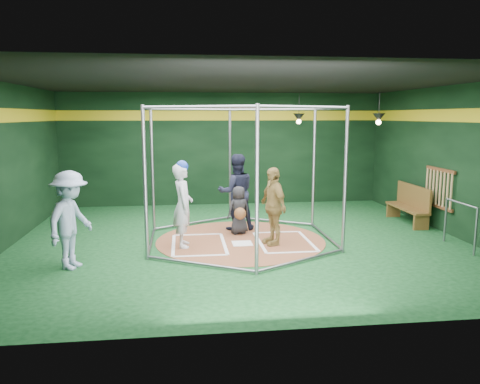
{
  "coord_description": "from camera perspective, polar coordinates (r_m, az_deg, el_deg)",
  "views": [
    {
      "loc": [
        -1.27,
        -10.18,
        2.79
      ],
      "look_at": [
        0.0,
        0.1,
        1.1
      ],
      "focal_mm": 35.0,
      "sensor_mm": 36.0,
      "label": 1
    }
  ],
  "objects": [
    {
      "name": "batter_box_right",
      "position": [
        10.55,
        5.39,
        -6.02
      ],
      "size": [
        1.17,
        1.77,
        0.01
      ],
      "color": "white",
      "rests_on": "clay_disc"
    },
    {
      "name": "batting_cage",
      "position": [
        10.34,
        0.07,
        2.1
      ],
      "size": [
        4.05,
        4.67,
        3.0
      ],
      "color": "gray",
      "rests_on": "ground"
    },
    {
      "name": "catcher_figure",
      "position": [
        11.07,
        -0.14,
        -2.24
      ],
      "size": [
        0.65,
        0.66,
        1.15
      ],
      "color": "black",
      "rests_on": "clay_disc"
    },
    {
      "name": "home_plate",
      "position": [
        10.34,
        0.27,
        -6.29
      ],
      "size": [
        0.43,
        0.43,
        0.01
      ],
      "primitive_type": "cube",
      "color": "white",
      "rests_on": "clay_disc"
    },
    {
      "name": "steel_railing",
      "position": [
        10.94,
        25.29,
        -2.84
      ],
      "size": [
        0.05,
        1.15,
        0.99
      ],
      "color": "gray",
      "rests_on": "ground"
    },
    {
      "name": "batter_figure",
      "position": [
        10.02,
        -6.99,
        -1.48
      ],
      "size": [
        0.45,
        0.67,
        1.86
      ],
      "color": "silver",
      "rests_on": "clay_disc"
    },
    {
      "name": "pendant_lamp_far",
      "position": [
        13.27,
        16.55,
        8.68
      ],
      "size": [
        0.34,
        0.34,
        0.9
      ],
      "color": "black",
      "rests_on": "room_shell"
    },
    {
      "name": "pendant_lamp_near",
      "position": [
        14.21,
        7.18,
        9.0
      ],
      "size": [
        0.34,
        0.34,
        0.9
      ],
      "color": "black",
      "rests_on": "room_shell"
    },
    {
      "name": "batter_box_left",
      "position": [
        10.31,
        -5.04,
        -6.37
      ],
      "size": [
        1.17,
        1.77,
        0.01
      ],
      "color": "white",
      "rests_on": "clay_disc"
    },
    {
      "name": "visitor_leopard",
      "position": [
        10.17,
        4.04,
        -1.71
      ],
      "size": [
        0.68,
        1.07,
        1.69
      ],
      "primitive_type": "imported",
      "rotation": [
        0.0,
        0.0,
        -1.28
      ],
      "color": "tan",
      "rests_on": "clay_disc"
    },
    {
      "name": "clay_disc",
      "position": [
        10.63,
        0.07,
        -5.92
      ],
      "size": [
        3.8,
        3.8,
        0.01
      ],
      "primitive_type": "cylinder",
      "color": "brown",
      "rests_on": "ground"
    },
    {
      "name": "dugout_bench",
      "position": [
        13.03,
        20.01,
        -1.36
      ],
      "size": [
        0.4,
        1.73,
        1.01
      ],
      "color": "brown",
      "rests_on": "ground"
    },
    {
      "name": "bystander_blue",
      "position": [
        9.1,
        -19.98,
        -3.24
      ],
      "size": [
        1.05,
        1.34,
        1.81
      ],
      "primitive_type": "imported",
      "rotation": [
        0.0,
        0.0,
        1.2
      ],
      "color": "#94A8C4",
      "rests_on": "ground"
    },
    {
      "name": "umpire",
      "position": [
        11.44,
        -0.46,
        -0.01
      ],
      "size": [
        0.96,
        0.78,
        1.87
      ],
      "primitive_type": "imported",
      "rotation": [
        0.0,
        0.0,
        3.22
      ],
      "color": "black",
      "rests_on": "clay_disc"
    },
    {
      "name": "room_shell",
      "position": [
        10.32,
        0.06,
        3.51
      ],
      "size": [
        10.1,
        9.1,
        3.53
      ],
      "color": "#0C3615",
      "rests_on": "ground"
    },
    {
      "name": "bat_rack",
      "position": [
        12.38,
        23.07,
        0.44
      ],
      "size": [
        0.07,
        1.25,
        0.98
      ],
      "color": "brown",
      "rests_on": "room_shell"
    }
  ]
}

